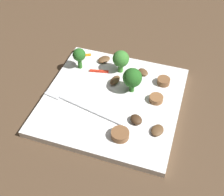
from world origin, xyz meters
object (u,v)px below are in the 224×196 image
Objects in this scene: fork at (77,104)px; mushroom_3 at (136,119)px; sausage_slice_2 at (156,99)px; broccoli_floret_1 at (121,59)px; pepper_strip_1 at (83,55)px; broccoli_floret_2 at (132,78)px; mushroom_1 at (157,130)px; mushroom_4 at (143,72)px; broccoli_floret_0 at (79,55)px; mushroom_2 at (104,59)px; sausage_slice_0 at (164,81)px; pepper_strip_0 at (99,71)px; plate at (112,100)px; sausage_slice_1 at (120,134)px; mushroom_0 at (115,80)px.

fork is 6.97× the size of mushroom_3.
broccoli_floret_1 is at bearing -34.31° from sausage_slice_2.
fork is 0.16m from pepper_strip_1.
mushroom_1 is (-0.07, 0.09, -0.03)m from broccoli_floret_2.
sausage_slice_2 is at bearing 121.85° from mushroom_4.
broccoli_floret_0 reaches higher than sausage_slice_2.
mushroom_2 is 1.15× the size of mushroom_4.
mushroom_3 is at bearing 76.72° from sausage_slice_0.
pepper_strip_1 is at bearing -36.47° from pepper_strip_0.
broccoli_floret_1 is 0.10m from sausage_slice_0.
broccoli_floret_0 is 0.20m from mushroom_3.
mushroom_3 reaches higher than plate.
sausage_slice_1 is 0.25m from pepper_strip_1.
mushroom_0 reaches higher than pepper_strip_0.
mushroom_4 is (0.00, -0.18, -0.00)m from sausage_slice_1.
sausage_slice_2 is 0.17m from mushroom_2.
pepper_strip_0 is (0.14, -0.05, -0.00)m from sausage_slice_2.
fork and pepper_strip_0 have the same top height.
broccoli_floret_2 is at bearing 35.66° from sausage_slice_0.
pepper_strip_1 is (0.15, -0.20, -0.00)m from sausage_slice_1.
broccoli_floret_1 reaches higher than sausage_slice_1.
broccoli_floret_2 reaches higher than mushroom_2.
pepper_strip_1 is at bearing -32.23° from mushroom_0.
broccoli_floret_0 is at bearing 104.49° from pepper_strip_1.
pepper_strip_1 is (0.05, -0.00, -0.00)m from mushroom_2.
mushroom_4 is (0.06, -0.15, -0.00)m from mushroom_1.
mushroom_1 and mushroom_2 have the same top height.
mushroom_2 reaches higher than plate.
broccoli_floret_1 is 0.12m from sausage_slice_2.
mushroom_3 is at bearing -113.24° from sausage_slice_1.
broccoli_floret_2 is at bearing -13.08° from sausage_slice_2.
sausage_slice_1 is 0.18m from mushroom_4.
mushroom_0 is (0.04, -0.01, -0.03)m from broccoli_floret_2.
mushroom_3 is 0.64× the size of pepper_strip_1.
mushroom_0 is 1.14× the size of mushroom_4.
mushroom_4 reaches higher than fork.
plate is at bearing 144.88° from broccoli_floret_0.
mushroom_4 is at bearing -58.15° from sausage_slice_2.
pepper_strip_0 is (-0.01, -0.11, 0.00)m from fork.
mushroom_4 is at bearing -114.35° from plate.
pepper_strip_1 is (0.17, -0.15, -0.00)m from mushroom_3.
sausage_slice_1 reaches higher than mushroom_1.
broccoli_floret_0 is 1.67× the size of mushroom_2.
sausage_slice_1 is at bearing 106.68° from broccoli_floret_1.
pepper_strip_0 is at bearing -26.19° from mushroom_0.
pepper_strip_0 is at bearing -58.14° from sausage_slice_1.
plate is 1.53× the size of fork.
broccoli_floret_0 is 1.69× the size of mushroom_0.
broccoli_floret_1 is at bearing -90.70° from mushroom_0.
broccoli_floret_2 is 0.05m from mushroom_0.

